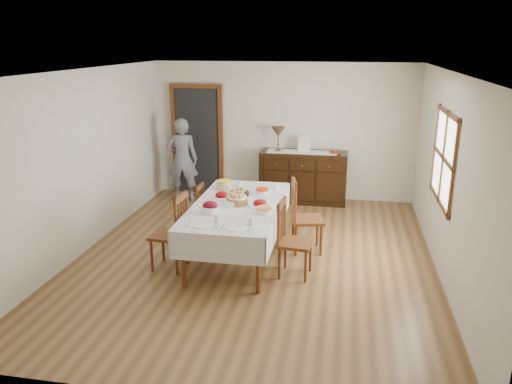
% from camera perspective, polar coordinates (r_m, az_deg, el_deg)
% --- Properties ---
extents(ground, '(6.00, 6.00, 0.00)m').
position_cam_1_polar(ground, '(7.20, -0.14, -7.48)').
color(ground, brown).
extents(room_shell, '(5.02, 6.02, 2.65)m').
position_cam_1_polar(room_shell, '(7.12, -0.69, 6.13)').
color(room_shell, silver).
rests_on(room_shell, ground).
extents(dining_table, '(1.20, 2.35, 0.81)m').
position_cam_1_polar(dining_table, '(6.95, -2.14, -2.09)').
color(dining_table, silver).
rests_on(dining_table, ground).
extents(chair_left_near, '(0.47, 0.47, 1.06)m').
position_cam_1_polar(chair_left_near, '(6.77, -9.54, -4.44)').
color(chair_left_near, '#562C12').
rests_on(chair_left_near, ground).
extents(chair_left_far, '(0.38, 0.38, 0.89)m').
position_cam_1_polar(chair_left_far, '(7.72, -7.22, -2.29)').
color(chair_left_far, '#562C12').
rests_on(chair_left_far, ground).
extents(chair_right_near, '(0.46, 0.46, 1.02)m').
position_cam_1_polar(chair_right_near, '(6.52, 4.09, -5.30)').
color(chair_right_near, '#562C12').
rests_on(chair_right_near, ground).
extents(chair_right_far, '(0.54, 0.54, 1.08)m').
position_cam_1_polar(chair_right_far, '(7.26, 5.46, -2.69)').
color(chair_right_far, '#562C12').
rests_on(chair_right_far, ground).
extents(sideboard, '(1.63, 0.59, 0.98)m').
position_cam_1_polar(sideboard, '(9.53, 5.42, 1.74)').
color(sideboard, black).
rests_on(sideboard, ground).
extents(person, '(0.59, 0.43, 1.71)m').
position_cam_1_polar(person, '(9.59, -8.43, 3.97)').
color(person, slate).
rests_on(person, ground).
extents(bread_basket, '(0.30, 0.30, 0.17)m').
position_cam_1_polar(bread_basket, '(6.89, -2.19, -0.79)').
color(bread_basket, brown).
rests_on(bread_basket, dining_table).
extents(egg_basket, '(0.29, 0.29, 0.10)m').
position_cam_1_polar(egg_basket, '(7.30, -1.91, -0.07)').
color(egg_basket, black).
rests_on(egg_basket, dining_table).
extents(ham_platter_a, '(0.31, 0.31, 0.11)m').
position_cam_1_polar(ham_platter_a, '(7.19, -3.94, -0.43)').
color(ham_platter_a, white).
rests_on(ham_platter_a, dining_table).
extents(ham_platter_b, '(0.32, 0.32, 0.11)m').
position_cam_1_polar(ham_platter_b, '(6.81, 0.48, -1.39)').
color(ham_platter_b, white).
rests_on(ham_platter_b, dining_table).
extents(beet_bowl, '(0.24, 0.24, 0.16)m').
position_cam_1_polar(beet_bowl, '(6.57, -5.26, -1.79)').
color(beet_bowl, white).
rests_on(beet_bowl, dining_table).
extents(carrot_bowl, '(0.21, 0.21, 0.08)m').
position_cam_1_polar(carrot_bowl, '(7.36, 0.71, 0.11)').
color(carrot_bowl, white).
rests_on(carrot_bowl, dining_table).
extents(pineapple_bowl, '(0.24, 0.24, 0.14)m').
position_cam_1_polar(pineapple_bowl, '(7.59, -3.66, 0.80)').
color(pineapple_bowl, '#C8AF8C').
rests_on(pineapple_bowl, dining_table).
extents(casserole_dish, '(0.23, 0.23, 0.08)m').
position_cam_1_polar(casserole_dish, '(6.56, 0.93, -2.06)').
color(casserole_dish, white).
rests_on(casserole_dish, dining_table).
extents(butter_dish, '(0.14, 0.09, 0.07)m').
position_cam_1_polar(butter_dish, '(6.79, -3.09, -1.41)').
color(butter_dish, white).
rests_on(butter_dish, dining_table).
extents(setting_left, '(0.42, 0.31, 0.10)m').
position_cam_1_polar(setting_left, '(6.18, -5.66, -3.51)').
color(setting_left, white).
rests_on(setting_left, dining_table).
extents(setting_right, '(0.42, 0.31, 0.10)m').
position_cam_1_polar(setting_right, '(6.06, -1.76, -3.87)').
color(setting_right, white).
rests_on(setting_right, dining_table).
extents(glass_far_a, '(0.07, 0.07, 0.09)m').
position_cam_1_polar(glass_far_a, '(7.68, -1.93, 0.86)').
color(glass_far_a, white).
rests_on(glass_far_a, dining_table).
extents(glass_far_b, '(0.06, 0.06, 0.09)m').
position_cam_1_polar(glass_far_b, '(7.58, 2.36, 0.64)').
color(glass_far_b, white).
rests_on(glass_far_b, dining_table).
extents(runner, '(1.30, 0.35, 0.01)m').
position_cam_1_polar(runner, '(9.39, 5.25, 4.59)').
color(runner, white).
rests_on(runner, sideboard).
extents(table_lamp, '(0.26, 0.26, 0.46)m').
position_cam_1_polar(table_lamp, '(9.36, 2.55, 6.81)').
color(table_lamp, brown).
rests_on(table_lamp, sideboard).
extents(picture_frame, '(0.22, 0.08, 0.28)m').
position_cam_1_polar(picture_frame, '(9.37, 5.52, 5.41)').
color(picture_frame, beige).
rests_on(picture_frame, sideboard).
extents(deco_bowl, '(0.20, 0.20, 0.06)m').
position_cam_1_polar(deco_bowl, '(9.35, 9.03, 4.57)').
color(deco_bowl, '#562C12').
rests_on(deco_bowl, sideboard).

